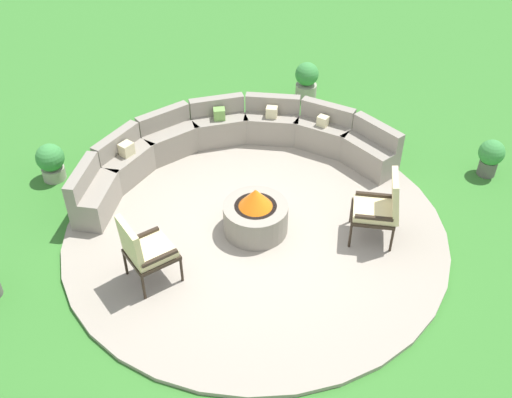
% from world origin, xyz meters
% --- Properties ---
extents(ground_plane, '(24.00, 24.00, 0.00)m').
position_xyz_m(ground_plane, '(0.00, 0.00, 0.00)').
color(ground_plane, '#387A2D').
extents(patio_circle, '(5.35, 5.35, 0.06)m').
position_xyz_m(patio_circle, '(0.00, 0.00, 0.03)').
color(patio_circle, '#9E9384').
rests_on(patio_circle, ground_plane).
extents(fire_pit, '(0.90, 0.90, 0.71)m').
position_xyz_m(fire_pit, '(0.00, 0.00, 0.34)').
color(fire_pit, gray).
rests_on(fire_pit, patio_circle).
extents(curved_stone_bench, '(4.78, 2.74, 0.75)m').
position_xyz_m(curved_stone_bench, '(-0.50, 1.65, 0.36)').
color(curved_stone_bench, gray).
rests_on(curved_stone_bench, patio_circle).
extents(lounge_chair_front_left, '(0.78, 0.79, 1.03)m').
position_xyz_m(lounge_chair_front_left, '(-1.34, -1.01, 0.60)').
color(lounge_chair_front_left, '#2D2319').
rests_on(lounge_chair_front_left, patio_circle).
extents(lounge_chair_front_right, '(0.69, 0.62, 1.06)m').
position_xyz_m(lounge_chair_front_right, '(1.68, -0.09, 0.61)').
color(lounge_chair_front_right, '#2D2319').
rests_on(lounge_chair_front_right, patio_circle).
extents(potted_plant_0, '(0.40, 0.40, 0.61)m').
position_xyz_m(potted_plant_0, '(3.62, 1.50, 0.35)').
color(potted_plant_0, '#605B56').
rests_on(potted_plant_0, ground_plane).
extents(potted_plant_2, '(0.44, 0.44, 0.61)m').
position_xyz_m(potted_plant_2, '(-3.20, 1.17, 0.33)').
color(potted_plant_2, '#A89E8E').
rests_on(potted_plant_2, ground_plane).
extents(potted_plant_3, '(0.44, 0.44, 0.70)m').
position_xyz_m(potted_plant_3, '(0.83, 3.86, 0.36)').
color(potted_plant_3, '#A89E8E').
rests_on(potted_plant_3, ground_plane).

